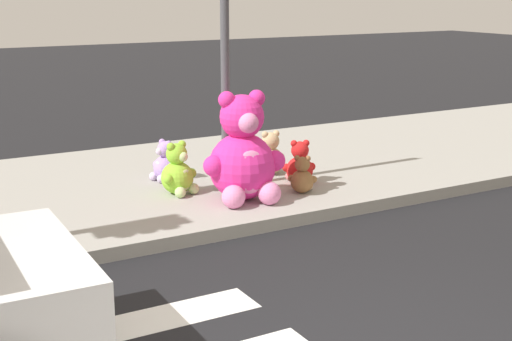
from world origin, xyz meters
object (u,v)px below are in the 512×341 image
plush_pink_large (243,157)px  plush_tan (270,156)px  plush_lime (178,173)px  plush_lavender (165,164)px  plush_white (235,154)px  plush_red (299,166)px  plush_brown (302,178)px  sign_pole (225,53)px

plush_pink_large → plush_tan: bearing=45.0°
plush_lime → plush_lavender: 0.69m
plush_white → plush_red: plush_white is taller
plush_brown → plush_red: size_ratio=0.83×
sign_pole → plush_red: bearing=-16.3°
plush_pink_large → plush_white: bearing=65.8°
plush_brown → plush_white: size_ratio=0.77×
plush_pink_large → plush_lavender: size_ratio=2.40×
plush_pink_large → plush_tan: plush_pink_large is taller
sign_pole → plush_lavender: sign_pole is taller
plush_lime → plush_tan: plush_lime is taller
plush_pink_large → plush_lavender: (-0.47, 1.29, -0.31)m
sign_pole → plush_brown: 1.80m
plush_lime → plush_brown: 1.53m
plush_white → plush_tan: 0.49m
plush_lavender → plush_tan: (1.38, -0.38, 0.02)m
sign_pole → plush_pink_large: sign_pole is taller
plush_lime → plush_white: 1.31m
plush_lavender → plush_red: plush_red is taller
sign_pole → plush_lime: (-0.65, 0.03, -1.44)m
plush_red → sign_pole: bearing=163.7°
plush_brown → plush_red: (0.22, 0.40, 0.04)m
plush_pink_large → plush_brown: (0.79, -0.08, -0.34)m
plush_tan → plush_lavender: bearing=164.8°
plush_lavender → plush_white: size_ratio=0.88×
plush_white → plush_tan: (0.35, -0.35, -0.01)m
plush_lavender → plush_red: (1.47, -0.98, 0.01)m
plush_white → plush_brown: bearing=-80.6°
plush_pink_large → plush_white: (0.57, 1.26, -0.28)m
plush_lavender → plush_red: 1.77m
sign_pole → plush_white: size_ratio=5.18×
plush_lime → plush_red: (1.58, -0.30, -0.03)m
plush_white → plush_pink_large: bearing=-114.2°
plush_lavender → plush_lime: bearing=-98.8°
sign_pole → plush_pink_large: bearing=-97.3°
plush_brown → plush_tan: bearing=82.7°
plush_pink_large → plush_brown: bearing=-6.0°
plush_brown → plush_lime: bearing=152.8°
plush_brown → plush_red: 0.46m
sign_pole → plush_tan: bearing=21.4°
plush_red → plush_lavender: bearing=146.4°
plush_lavender → plush_white: 1.04m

